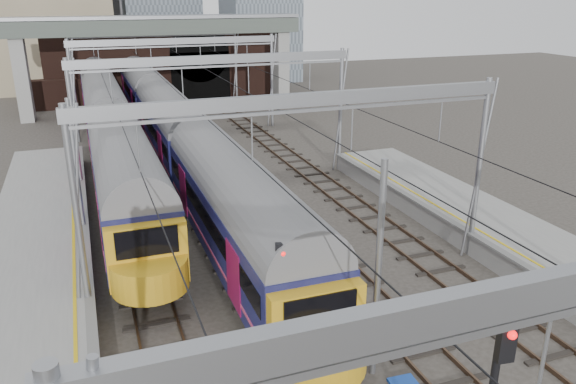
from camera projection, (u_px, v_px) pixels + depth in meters
name	position (u px, v px, depth m)	size (l,w,h in m)	color
tracks	(253.00, 222.00, 29.15)	(14.40, 80.00, 0.22)	#4C3828
overhead_line	(218.00, 78.00, 32.69)	(16.80, 80.00, 8.00)	gray
retaining_wall	(166.00, 61.00, 60.82)	(28.00, 2.75, 9.00)	#321C16
overbridge	(158.00, 37.00, 54.13)	(28.00, 3.00, 9.25)	gray
train_main	(155.00, 104.00, 46.22)	(2.98, 68.80, 5.06)	black
train_second	(106.00, 112.00, 43.22)	(3.01, 52.22, 5.11)	black
signal_near_left	(280.00, 297.00, 16.12)	(0.38, 0.46, 4.76)	black
equip_cover_a	(301.00, 308.00, 21.16)	(0.84, 0.59, 0.10)	#1743B0
equip_cover_b	(403.00, 383.00, 17.12)	(0.83, 0.58, 0.10)	#1743B0
equip_cover_c	(502.00, 320.00, 20.38)	(0.79, 0.56, 0.09)	#1743B0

